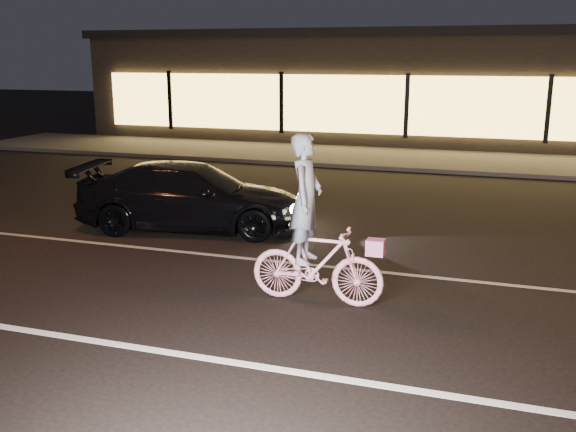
% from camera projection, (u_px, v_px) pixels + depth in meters
% --- Properties ---
extents(ground, '(90.00, 90.00, 0.00)m').
position_uv_depth(ground, '(249.00, 308.00, 8.53)').
color(ground, black).
rests_on(ground, ground).
extents(lane_stripe_near, '(60.00, 0.12, 0.01)m').
position_uv_depth(lane_stripe_near, '(200.00, 357.00, 7.14)').
color(lane_stripe_near, silver).
rests_on(lane_stripe_near, ground).
extents(lane_stripe_far, '(60.00, 0.10, 0.01)m').
position_uv_depth(lane_stripe_far, '(294.00, 263.00, 10.37)').
color(lane_stripe_far, gray).
rests_on(lane_stripe_far, ground).
extents(sidewalk, '(30.00, 4.00, 0.12)m').
position_uv_depth(sidewalk, '(397.00, 158.00, 20.51)').
color(sidewalk, '#383533').
rests_on(sidewalk, ground).
extents(storefront, '(25.40, 8.42, 4.20)m').
position_uv_depth(storefront, '(422.00, 84.00, 25.50)').
color(storefront, black).
rests_on(storefront, ground).
extents(cyclist, '(1.83, 0.63, 2.30)m').
position_uv_depth(cyclist, '(314.00, 245.00, 8.55)').
color(cyclist, '#FF396B').
rests_on(cyclist, ground).
extents(sedan, '(4.62, 2.51, 1.27)m').
position_uv_depth(sedan, '(192.00, 196.00, 12.32)').
color(sedan, black).
rests_on(sedan, ground).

